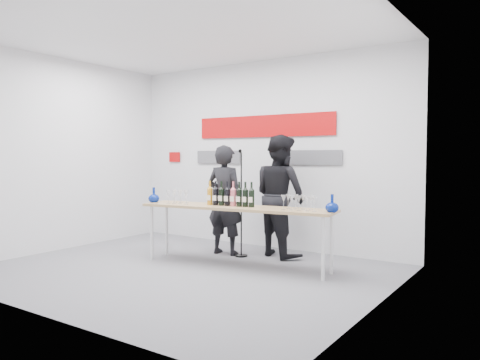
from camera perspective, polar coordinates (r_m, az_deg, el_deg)
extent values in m
plane|color=slate|center=(6.14, -6.97, -10.95)|extent=(5.00, 5.00, 0.00)
cube|color=silver|center=(7.58, 2.92, 3.16)|extent=(5.00, 0.04, 3.00)
cube|color=#B10709|center=(7.57, 2.81, 6.57)|extent=(2.50, 0.02, 0.35)
cube|color=#59595E|center=(8.06, -2.69, 2.80)|extent=(0.90, 0.02, 0.22)
cube|color=#59595E|center=(7.13, 9.01, 2.74)|extent=(0.90, 0.02, 0.22)
cube|color=#B10709|center=(8.69, -7.99, 2.79)|extent=(0.25, 0.02, 0.18)
cube|color=tan|center=(6.21, -0.52, -3.39)|extent=(2.73, 0.87, 0.04)
cylinder|color=silver|center=(6.79, -10.70, -6.33)|extent=(0.04, 0.04, 0.77)
cylinder|color=silver|center=(5.64, 10.10, -8.22)|extent=(0.04, 0.04, 0.77)
cylinder|color=silver|center=(7.07, -8.93, -5.94)|extent=(0.04, 0.04, 0.77)
cylinder|color=silver|center=(5.98, 11.09, -7.59)|extent=(0.04, 0.04, 0.77)
imported|color=black|center=(6.99, -1.85, -2.44)|extent=(0.62, 0.43, 1.63)
imported|color=black|center=(6.88, 4.91, -1.91)|extent=(1.06, 0.95, 1.78)
cylinder|color=black|center=(6.94, 0.15, -9.20)|extent=(0.18, 0.18, 0.02)
cylinder|color=black|center=(6.82, 0.15, -3.02)|extent=(0.02, 0.02, 1.52)
sphere|color=black|center=(6.76, 0.01, 3.56)|extent=(0.05, 0.05, 0.05)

